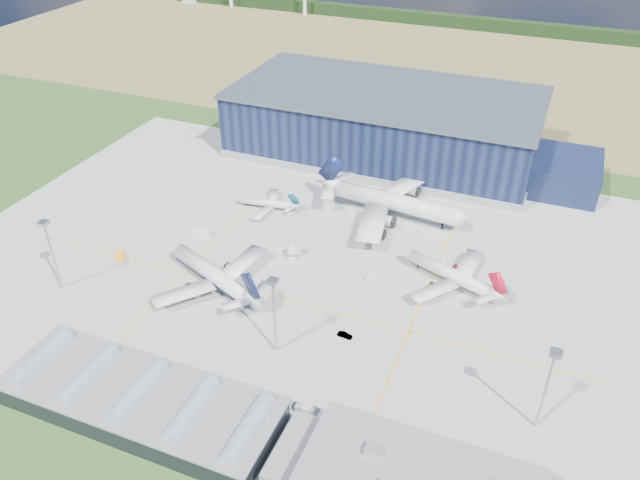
{
  "coord_description": "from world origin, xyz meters",
  "views": [
    {
      "loc": [
        65.41,
        -135.91,
        113.19
      ],
      "look_at": [
        6.22,
        9.32,
        9.32
      ],
      "focal_mm": 35.0,
      "sensor_mm": 36.0,
      "label": 1
    }
  ],
  "objects": [
    {
      "name": "gse_tug_a",
      "position": [
        -53.73,
        -10.76,
        0.82
      ],
      "size": [
        4.19,
        4.64,
        1.65
      ],
      "primitive_type": "cube",
      "rotation": [
        0.0,
        0.0,
        0.58
      ],
      "color": "yellow",
      "rests_on": "ground"
    },
    {
      "name": "farmland",
      "position": [
        0.0,
        220.0,
        0.0
      ],
      "size": [
        600.0,
        220.0,
        0.01
      ],
      "primitive_type": "cube",
      "color": "olive",
      "rests_on": "ground"
    },
    {
      "name": "treeline",
      "position": [
        0.0,
        300.0,
        4.0
      ],
      "size": [
        600.0,
        8.0,
        8.0
      ],
      "primitive_type": "cube",
      "color": "black",
      "rests_on": "ground"
    },
    {
      "name": "airstair",
      "position": [
        -2.8,
        10.77,
        1.66
      ],
      "size": [
        2.77,
        5.41,
        3.31
      ],
      "primitive_type": "cube",
      "rotation": [
        0.0,
        0.0,
        -0.14
      ],
      "color": "silver",
      "rests_on": "ground"
    },
    {
      "name": "gse_tug_c",
      "position": [
        16.83,
        30.23,
        0.64
      ],
      "size": [
        2.19,
        3.14,
        1.28
      ],
      "primitive_type": "cube",
      "rotation": [
        0.0,
        0.0,
        -0.13
      ],
      "color": "yellow",
      "rests_on": "ground"
    },
    {
      "name": "light_mast_east",
      "position": [
        75.0,
        -30.0,
        15.43
      ],
      "size": [
        2.6,
        2.6,
        23.0
      ],
      "color": "#ACADB3",
      "rests_on": "ground"
    },
    {
      "name": "light_mast_center",
      "position": [
        10.0,
        -30.0,
        15.43
      ],
      "size": [
        2.6,
        2.6,
        23.0
      ],
      "color": "#ACADB3",
      "rests_on": "ground"
    },
    {
      "name": "car_a",
      "position": [
        54.03,
        -47.88,
        0.68
      ],
      "size": [
        4.27,
        2.94,
        1.35
      ],
      "primitive_type": "imported",
      "rotation": [
        0.0,
        0.0,
        1.19
      ],
      "color": "#99999E",
      "rests_on": "ground"
    },
    {
      "name": "gse_van_a",
      "position": [
        -36.51,
        10.25,
        1.28
      ],
      "size": [
        6.28,
        3.71,
        2.56
      ],
      "primitive_type": "cube",
      "rotation": [
        0.0,
        0.0,
        1.78
      ],
      "color": "silver",
      "rests_on": "ground"
    },
    {
      "name": "airliner_regional",
      "position": [
        -24.42,
        33.77,
        3.83
      ],
      "size": [
        26.32,
        25.88,
        7.67
      ],
      "primitive_type": null,
      "rotation": [
        0.0,
        0.0,
        3.27
      ],
      "color": "silver",
      "rests_on": "ground"
    },
    {
      "name": "airliner_navy",
      "position": [
        -19.3,
        -12.0,
        6.77
      ],
      "size": [
        54.06,
        53.58,
        13.54
      ],
      "primitive_type": null,
      "rotation": [
        0.0,
        0.0,
        2.74
      ],
      "color": "silver",
      "rests_on": "ground"
    },
    {
      "name": "car_b",
      "position": [
        24.72,
        -18.56,
        0.67
      ],
      "size": [
        4.14,
        1.69,
        1.34
      ],
      "primitive_type": "imported",
      "rotation": [
        0.0,
        0.0,
        1.5
      ],
      "color": "#99999E",
      "rests_on": "ground"
    },
    {
      "name": "airliner_red",
      "position": [
        44.99,
        15.04,
        5.73
      ],
      "size": [
        45.13,
        44.7,
        11.45
      ],
      "primitive_type": null,
      "rotation": [
        0.0,
        0.0,
        2.77
      ],
      "color": "silver",
      "rests_on": "ground"
    },
    {
      "name": "hangar",
      "position": [
        2.81,
        94.8,
        11.62
      ],
      "size": [
        145.0,
        62.0,
        26.1
      ],
      "color": "#0F1533",
      "rests_on": "ground"
    },
    {
      "name": "apron",
      "position": [
        0.0,
        10.0,
        0.03
      ],
      "size": [
        220.0,
        160.0,
        0.08
      ],
      "color": "gray",
      "rests_on": "ground"
    },
    {
      "name": "ground",
      "position": [
        0.0,
        0.0,
        0.0
      ],
      "size": [
        600.0,
        600.0,
        0.0
      ],
      "primitive_type": "plane",
      "color": "#2F4C1C",
      "rests_on": "ground"
    },
    {
      "name": "airliner_widebody",
      "position": [
        19.13,
        45.64,
        9.12
      ],
      "size": [
        60.91,
        59.82,
        18.23
      ],
      "primitive_type": null,
      "rotation": [
        0.0,
        0.0,
        -0.1
      ],
      "color": "silver",
      "rests_on": "ground"
    },
    {
      "name": "gse_van_c",
      "position": [
        25.1,
        -46.0,
        1.07
      ],
      "size": [
        4.56,
        2.37,
        2.14
      ],
      "primitive_type": "cube",
      "rotation": [
        0.0,
        0.0,
        1.62
      ],
      "color": "silver",
      "rests_on": "ground"
    },
    {
      "name": "glass_concourse",
      "position": [
        -6.45,
        -60.0,
        3.69
      ],
      "size": [
        78.0,
        23.0,
        8.6
      ],
      "color": "black",
      "rests_on": "ground"
    },
    {
      "name": "light_mast_west",
      "position": [
        -60.0,
        -30.0,
        15.43
      ],
      "size": [
        2.6,
        2.6,
        23.0
      ],
      "color": "#ACADB3",
      "rests_on": "ground"
    },
    {
      "name": "gse_cart_b",
      "position": [
        23.6,
        7.73,
        0.73
      ],
      "size": [
        3.87,
        3.15,
        1.45
      ],
      "primitive_type": "cube",
      "rotation": [
        0.0,
        0.0,
        1.26
      ],
      "color": "silver",
      "rests_on": "ground"
    }
  ]
}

